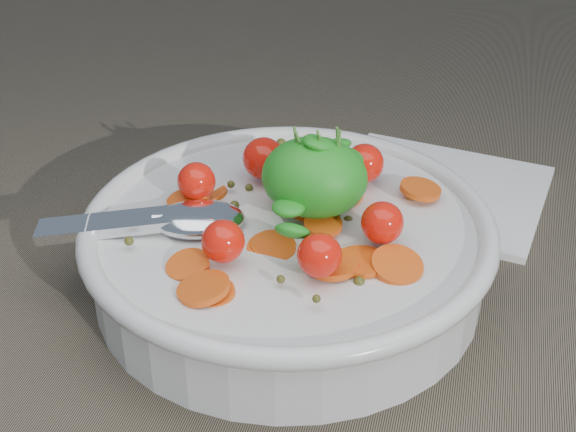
# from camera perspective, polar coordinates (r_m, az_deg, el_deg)

# --- Properties ---
(ground) EXTENTS (6.00, 6.00, 0.00)m
(ground) POSITION_cam_1_polar(r_m,az_deg,el_deg) (0.48, 2.03, -6.72)
(ground) COLOR #675C49
(ground) RESTS_ON ground
(bowl) EXTENTS (0.27, 0.25, 0.11)m
(bowl) POSITION_cam_1_polar(r_m,az_deg,el_deg) (0.49, 0.01, -2.15)
(bowl) COLOR silver
(bowl) RESTS_ON ground
(napkin) EXTENTS (0.17, 0.15, 0.01)m
(napkin) POSITION_cam_1_polar(r_m,az_deg,el_deg) (0.60, 10.57, 1.78)
(napkin) COLOR white
(napkin) RESTS_ON ground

